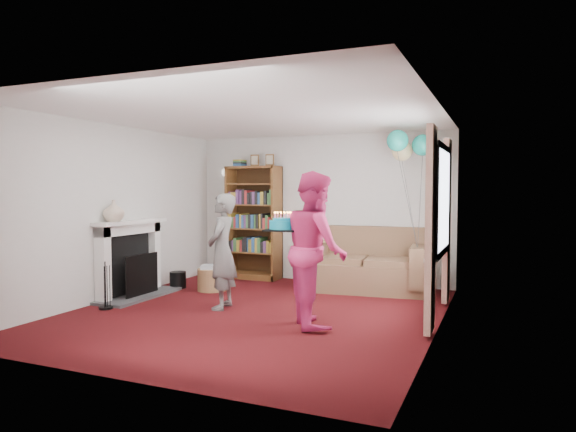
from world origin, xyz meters
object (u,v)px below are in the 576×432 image
at_px(sofa, 368,267).
at_px(person_striped, 222,251).
at_px(bookcase, 254,224).
at_px(birthday_cake, 283,225).
at_px(person_magenta, 316,249).

relative_size(sofa, person_striped, 1.21).
bearing_deg(person_striped, bookcase, -175.16).
distance_m(sofa, birthday_cake, 2.55).
bearing_deg(birthday_cake, bookcase, 122.74).
bearing_deg(person_magenta, sofa, -33.32).
height_order(sofa, birthday_cake, birthday_cake).
xyz_separation_m(bookcase, person_striped, (0.65, -2.25, -0.21)).
distance_m(bookcase, birthday_cake, 3.11).
distance_m(sofa, person_magenta, 2.38).
xyz_separation_m(sofa, person_striped, (-1.46, -2.02, 0.40)).
distance_m(bookcase, person_magenta, 3.28).
xyz_separation_m(bookcase, sofa, (2.11, -0.23, -0.61)).
distance_m(bookcase, person_striped, 2.35).
bearing_deg(bookcase, person_striped, -73.86).
bearing_deg(birthday_cake, sofa, 79.59).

